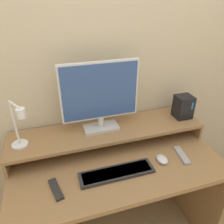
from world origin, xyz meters
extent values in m
cube|color=beige|center=(0.00, 0.71, 1.25)|extent=(6.00, 0.05, 2.50)
cube|color=olive|center=(0.00, 0.34, 0.75)|extent=(1.30, 0.67, 0.03)
cube|color=olive|center=(0.63, 0.34, 0.37)|extent=(0.03, 0.67, 0.74)
cube|color=olive|center=(-0.64, 0.52, 0.82)|extent=(0.02, 0.31, 0.09)
cube|color=olive|center=(0.64, 0.52, 0.82)|extent=(0.02, 0.31, 0.09)
cube|color=olive|center=(0.00, 0.52, 0.87)|extent=(1.30, 0.31, 0.02)
cube|color=#BCBCC1|center=(-0.04, 0.54, 0.89)|extent=(0.23, 0.12, 0.02)
cylinder|color=#BCBCC1|center=(-0.04, 0.54, 0.94)|extent=(0.04, 0.04, 0.08)
cube|color=silver|center=(-0.04, 0.54, 1.16)|extent=(0.50, 0.02, 0.38)
cube|color=#2D4C8C|center=(-0.04, 0.53, 1.16)|extent=(0.47, 0.01, 0.35)
cylinder|color=silver|center=(-0.55, 0.50, 0.89)|extent=(0.10, 0.10, 0.01)
cylinder|color=silver|center=(-0.55, 0.50, 1.04)|extent=(0.01, 0.01, 0.28)
cylinder|color=silver|center=(-0.52, 0.45, 1.18)|extent=(0.07, 0.11, 0.01)
cylinder|color=silver|center=(-0.49, 0.39, 1.16)|extent=(0.05, 0.05, 0.05)
cube|color=black|center=(0.56, 0.51, 0.97)|extent=(0.12, 0.11, 0.17)
cube|color=#1972F2|center=(0.60, 0.46, 1.00)|extent=(0.01, 0.00, 0.05)
cube|color=#282828|center=(-0.03, 0.22, 0.78)|extent=(0.44, 0.12, 0.02)
cube|color=black|center=(-0.03, 0.22, 0.78)|extent=(0.40, 0.09, 0.01)
ellipsoid|color=silver|center=(0.27, 0.24, 0.78)|extent=(0.06, 0.09, 0.03)
cube|color=black|center=(-0.38, 0.20, 0.78)|extent=(0.07, 0.16, 0.02)
cube|color=#99999E|center=(0.41, 0.24, 0.78)|extent=(0.06, 0.17, 0.02)
camera|label=1|loc=(-0.33, -0.66, 1.70)|focal=35.00mm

